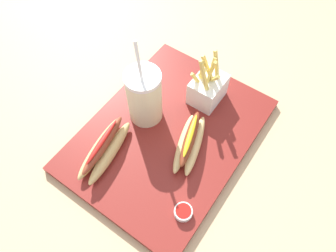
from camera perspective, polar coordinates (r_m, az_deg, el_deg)
name	(u,v)px	position (r m, az deg, el deg)	size (l,w,h in m)	color
ground_plane	(168,139)	(0.80, 0.00, -2.25)	(2.40, 2.40, 0.02)	tan
food_tray	(168,135)	(0.78, 0.00, -1.53)	(0.48, 0.36, 0.02)	maroon
soda_cup	(144,96)	(0.75, -4.22, 5.27)	(0.08, 0.08, 0.24)	beige
fries_basket	(208,88)	(0.81, 7.05, 6.65)	(0.09, 0.07, 0.15)	white
hot_dog_1	(189,143)	(0.73, 3.81, -2.98)	(0.17, 0.10, 0.06)	#DBB775
hot_dog_2	(104,148)	(0.74, -11.22, -3.92)	(0.18, 0.08, 0.06)	tan
ketchup_cup_1	(148,76)	(0.87, -3.65, 8.81)	(0.04, 0.04, 0.02)	white
ketchup_cup_2	(183,212)	(0.69, 2.72, -14.96)	(0.04, 0.04, 0.02)	white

